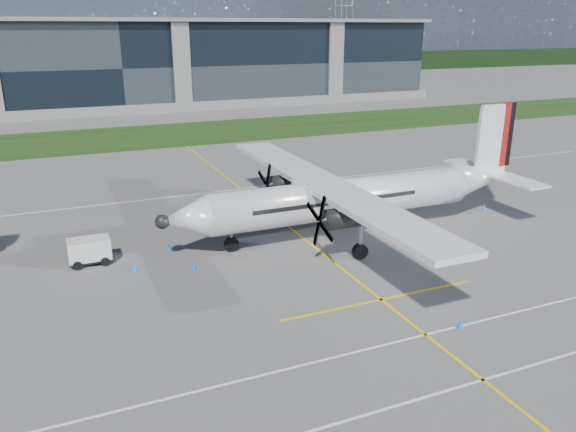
# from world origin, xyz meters

# --- Properties ---
(ground) EXTENTS (400.00, 400.00, 0.00)m
(ground) POSITION_xyz_m (0.00, 40.00, 0.00)
(ground) COLOR #5B5956
(ground) RESTS_ON ground
(grass_strip) EXTENTS (400.00, 18.00, 0.04)m
(grass_strip) POSITION_xyz_m (0.00, 48.00, 0.02)
(grass_strip) COLOR #18360E
(grass_strip) RESTS_ON ground
(terminal_building) EXTENTS (120.00, 20.00, 15.00)m
(terminal_building) POSITION_xyz_m (0.00, 80.00, 7.50)
(terminal_building) COLOR black
(terminal_building) RESTS_ON ground
(tree_line) EXTENTS (400.00, 6.00, 6.00)m
(tree_line) POSITION_xyz_m (0.00, 140.00, 3.00)
(tree_line) COLOR black
(tree_line) RESTS_ON ground
(pylon_east) EXTENTS (9.00, 4.60, 30.00)m
(pylon_east) POSITION_xyz_m (85.00, 150.00, 15.00)
(pylon_east) COLOR gray
(pylon_east) RESTS_ON ground
(yellow_taxiway_centerline) EXTENTS (0.20, 70.00, 0.01)m
(yellow_taxiway_centerline) POSITION_xyz_m (3.00, 10.00, 0.01)
(yellow_taxiway_centerline) COLOR yellow
(yellow_taxiway_centerline) RESTS_ON ground
(white_lane_line) EXTENTS (90.00, 0.15, 0.01)m
(white_lane_line) POSITION_xyz_m (0.00, -14.00, 0.01)
(white_lane_line) COLOR white
(white_lane_line) RESTS_ON ground
(turboprop_aircraft) EXTENTS (27.81, 28.84, 8.65)m
(turboprop_aircraft) POSITION_xyz_m (6.90, 3.93, 4.33)
(turboprop_aircraft) COLOR white
(turboprop_aircraft) RESTS_ON ground
(baggage_tug) EXTENTS (2.73, 1.64, 1.64)m
(baggage_tug) POSITION_xyz_m (-11.16, 5.49, 0.82)
(baggage_tug) COLOR silver
(baggage_tug) RESTS_ON ground
(ground_crew_person) EXTENTS (0.69, 0.87, 1.93)m
(ground_crew_person) POSITION_xyz_m (-11.66, 5.66, 0.97)
(ground_crew_person) COLOR #F25907
(ground_crew_person) RESTS_ON ground
(safety_cone_nose_stbd) EXTENTS (0.36, 0.36, 0.50)m
(safety_cone_nose_stbd) POSITION_xyz_m (-6.17, 5.51, 0.25)
(safety_cone_nose_stbd) COLOR #0E71F6
(safety_cone_nose_stbd) RESTS_ON ground
(safety_cone_portwing) EXTENTS (0.36, 0.36, 0.50)m
(safety_cone_portwing) POSITION_xyz_m (4.99, -10.13, 0.25)
(safety_cone_portwing) COLOR #0E71F6
(safety_cone_portwing) RESTS_ON ground
(safety_cone_tail) EXTENTS (0.36, 0.36, 0.50)m
(safety_cone_tail) POSITION_xyz_m (19.20, 4.26, 0.25)
(safety_cone_tail) COLOR #0E71F6
(safety_cone_tail) RESTS_ON ground
(safety_cone_nose_port) EXTENTS (0.36, 0.36, 0.50)m
(safety_cone_nose_port) POSITION_xyz_m (-5.39, 1.99, 0.25)
(safety_cone_nose_port) COLOR #0E71F6
(safety_cone_nose_port) RESTS_ON ground
(safety_cone_fwd) EXTENTS (0.36, 0.36, 0.50)m
(safety_cone_fwd) POSITION_xyz_m (-8.80, 3.25, 0.25)
(safety_cone_fwd) COLOR #0E71F6
(safety_cone_fwd) RESTS_ON ground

